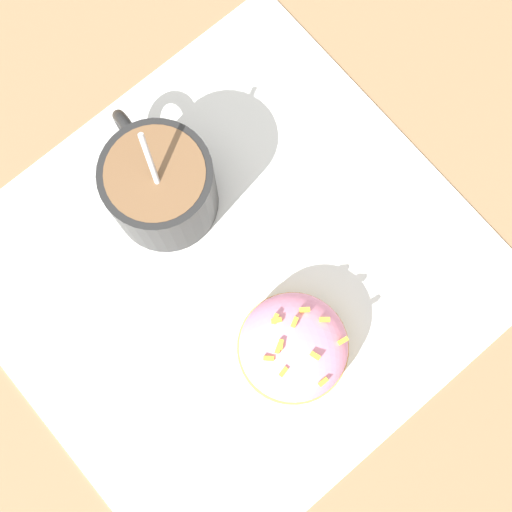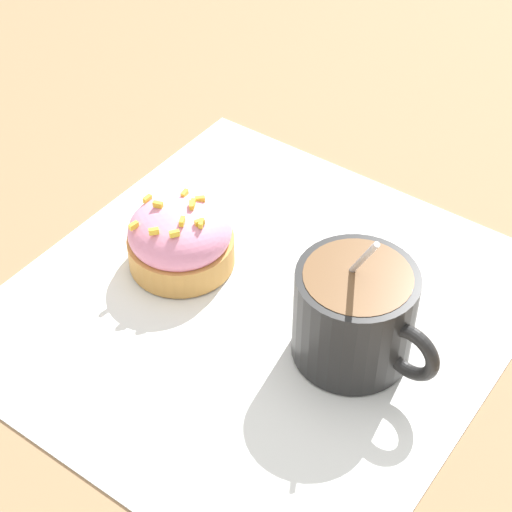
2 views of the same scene
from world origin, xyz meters
name	(u,v)px [view 1 (image 1 of 2)]	position (x,y,z in m)	size (l,w,h in m)	color
ground_plane	(231,273)	(0.00, 0.00, 0.00)	(3.00, 3.00, 0.00)	#93704C
paper_napkin	(231,272)	(0.00, 0.00, 0.00)	(0.35, 0.37, 0.00)	white
coffee_cup	(159,185)	(0.08, 0.01, 0.04)	(0.11, 0.08, 0.11)	black
frosted_pastry	(296,345)	(-0.07, 0.00, 0.03)	(0.08, 0.08, 0.05)	#D19347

